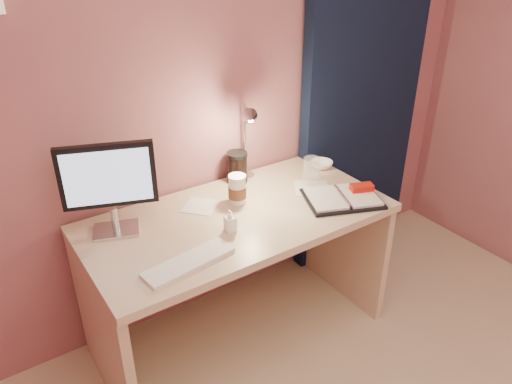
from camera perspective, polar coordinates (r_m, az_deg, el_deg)
room at (r=2.89m, az=10.89°, el=12.58°), size 3.50×3.50×3.50m
desk at (r=2.45m, az=-2.94°, el=-6.38°), size 1.40×0.70×0.73m
monitor at (r=2.12m, az=-16.46°, el=1.24°), size 0.37×0.19×0.41m
keyboard at (r=1.98m, az=-7.69°, el=-7.95°), size 0.39×0.16×0.02m
planner at (r=2.43m, az=10.03°, el=-0.57°), size 0.42×0.37×0.05m
paper_b at (r=2.51m, az=6.43°, el=0.41°), size 0.23×0.23×0.00m
paper_c at (r=2.35m, az=-6.35°, el=-1.62°), size 0.21×0.21×0.00m
coffee_cup at (r=2.35m, az=-2.16°, el=0.26°), size 0.09×0.09×0.14m
clear_cup at (r=2.52m, az=6.34°, el=2.38°), size 0.08×0.08×0.14m
bowl at (r=2.73m, az=7.52°, el=3.13°), size 0.15×0.15×0.04m
lotion_bottle at (r=2.14m, az=-2.97°, el=-3.30°), size 0.05×0.05×0.10m
dark_jar at (r=2.53m, az=-2.16°, el=2.66°), size 0.10×0.10×0.14m
desk_lamp at (r=2.44m, az=0.76°, el=6.68°), size 0.17×0.26×0.43m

